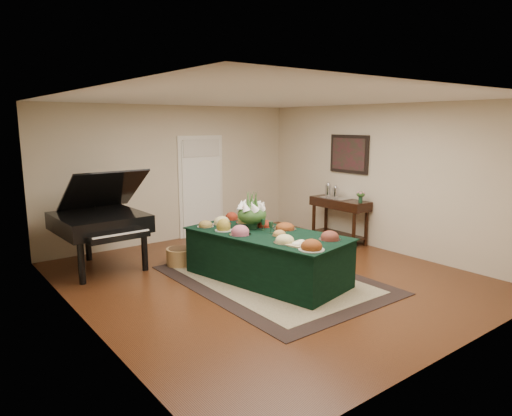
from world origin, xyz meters
TOP-DOWN VIEW (x-y plane):
  - ground at (0.00, 0.00)m, footprint 6.00×6.00m
  - area_rug at (-0.01, -0.13)m, footprint 2.40×3.36m
  - kitchen_doorway at (0.60, 2.97)m, footprint 1.05×0.07m
  - buffet_table at (-0.08, -0.07)m, footprint 1.65×2.65m
  - food_platters at (-0.13, 0.01)m, footprint 1.25×2.47m
  - cutting_board at (-0.16, -0.90)m, footprint 0.39×0.39m
  - green_goblets at (-0.03, -0.02)m, footprint 0.10×0.29m
  - floral_centerpiece at (-0.08, 0.30)m, footprint 0.47×0.47m
  - grand_piano at (-1.87, 2.00)m, footprint 1.44×1.61m
  - wicker_basket at (-0.78, 1.39)m, footprint 0.46×0.46m
  - mahogany_sideboard at (2.50, 0.82)m, footprint 0.45×1.26m
  - tea_service at (2.50, 1.02)m, footprint 0.34×0.58m
  - pink_bouquet at (2.49, 0.30)m, footprint 0.18×0.18m
  - wall_painting at (2.72, 0.82)m, footprint 0.05×0.95m

SIDE VIEW (x-z plane):
  - ground at x=0.00m, z-range 0.00..0.00m
  - area_rug at x=-0.01m, z-range 0.00..0.01m
  - wicker_basket at x=-0.78m, z-range 0.00..0.29m
  - buffet_table at x=-0.08m, z-range 0.00..0.74m
  - mahogany_sideboard at x=2.50m, z-range 0.24..1.11m
  - cutting_board at x=-0.16m, z-range 0.72..0.82m
  - food_platters at x=-0.13m, z-range 0.71..0.86m
  - grand_piano at x=-1.87m, z-range -0.01..1.61m
  - green_goblets at x=-0.03m, z-range 0.74..0.92m
  - tea_service at x=2.50m, z-range 0.84..1.14m
  - floral_centerpiece at x=-0.08m, z-range 0.78..1.25m
  - pink_bouquet at x=2.49m, z-range 0.91..1.13m
  - kitchen_doorway at x=0.60m, z-range -0.03..2.07m
  - wall_painting at x=2.72m, z-range 1.38..2.12m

